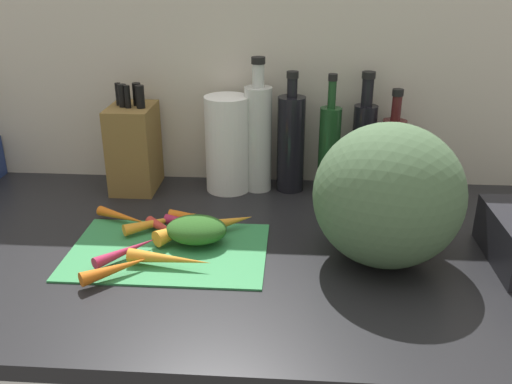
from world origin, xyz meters
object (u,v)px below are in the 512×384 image
object	(u,v)px
carrot_0	(184,228)
carrot_5	(169,231)
carrot_4	(123,217)
carrot_1	(227,222)
carrot_3	(169,259)
paper_towel_roll	(228,144)
bottle_1	(291,142)
cutting_board	(168,250)
carrot_7	(117,268)
bottle_2	(329,148)
carrot_9	(192,223)
bottle_4	(392,153)
winter_squash	(388,196)
carrot_6	(127,251)
bottle_0	(258,136)
carrot_2	(162,221)
carrot_8	(197,218)
knife_block	(134,147)
bottle_3	(363,143)

from	to	relation	value
carrot_0	carrot_5	world-z (taller)	carrot_0
carrot_0	carrot_4	distance (cm)	16.21
carrot_4	carrot_1	bearing A→B (deg)	-5.83
carrot_3	paper_towel_roll	size ratio (longest dim) A/B	0.68
bottle_1	carrot_4	bearing A→B (deg)	-147.73
cutting_board	carrot_4	xyz separation A→B (cm)	(-12.74, 11.72, 1.53)
carrot_7	carrot_5	bearing A→B (deg)	69.28
carrot_5	bottle_2	size ratio (longest dim) A/B	0.46
carrot_1	bottle_1	xyz separation A→B (cm)	(13.30, 25.72, 10.14)
carrot_9	bottle_1	size ratio (longest dim) A/B	0.41
cutting_board	carrot_1	world-z (taller)	carrot_1
bottle_4	carrot_3	bearing A→B (deg)	-138.53
winter_squash	bottle_4	size ratio (longest dim) A/B	1.08
paper_towel_roll	carrot_5	bearing A→B (deg)	-108.31
carrot_3	winter_squash	bearing A→B (deg)	8.88
cutting_board	bottle_1	xyz separation A→B (cm)	(24.18, 35.03, 12.23)
carrot_5	carrot_3	bearing A→B (deg)	-77.21
carrot_6	bottle_0	distance (cm)	46.61
carrot_2	bottle_4	xyz separation A→B (cm)	(52.84, 25.80, 8.15)
carrot_2	bottle_0	bearing A→B (deg)	52.32
carrot_4	carrot_8	distance (cm)	16.68
carrot_8	paper_towel_roll	world-z (taller)	paper_towel_roll
carrot_0	knife_block	xyz separation A→B (cm)	(-17.63, 27.43, 8.64)
carrot_2	bottle_2	world-z (taller)	bottle_2
carrot_6	winter_squash	distance (cm)	51.93
carrot_2	bottle_1	bearing A→B (deg)	42.51
knife_block	bottle_0	distance (cm)	31.47
carrot_9	bottle_2	xyz separation A→B (cm)	(30.52, 25.22, 9.62)
knife_block	bottle_0	bearing A→B (deg)	3.03
carrot_8	paper_towel_roll	xyz separation A→B (cm)	(4.45, 22.31, 9.89)
cutting_board	carrot_0	world-z (taller)	carrot_0
carrot_5	carrot_9	distance (cm)	5.58
bottle_3	carrot_2	bearing A→B (deg)	-149.39
carrot_9	carrot_1	bearing A→B (deg)	-0.16
carrot_6	bottle_0	bearing A→B (deg)	58.64
cutting_board	bottle_1	bearing A→B (deg)	55.38
carrot_8	bottle_0	bearing A→B (deg)	62.51
winter_squash	bottle_4	xyz separation A→B (cm)	(6.43, 35.66, -3.68)
carrot_2	carrot_8	xyz separation A→B (cm)	(7.36, 1.97, 0.17)
carrot_1	bottle_0	size ratio (longest dim) A/B	0.38
carrot_5	carrot_9	bearing A→B (deg)	41.28
bottle_1	bottle_4	size ratio (longest dim) A/B	1.15
carrot_5	carrot_8	world-z (taller)	carrot_8
carrot_2	carrot_6	distance (cm)	13.90
carrot_3	carrot_5	world-z (taller)	carrot_3
carrot_2	bottle_0	world-z (taller)	bottle_0
knife_block	bottle_1	xyz separation A→B (cm)	(39.48, 1.83, 1.45)
carrot_3	bottle_0	size ratio (longest dim) A/B	0.49
carrot_6	carrot_7	xyz separation A→B (cm)	(0.28, -7.07, 0.19)
cutting_board	carrot_6	bearing A→B (deg)	-154.32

